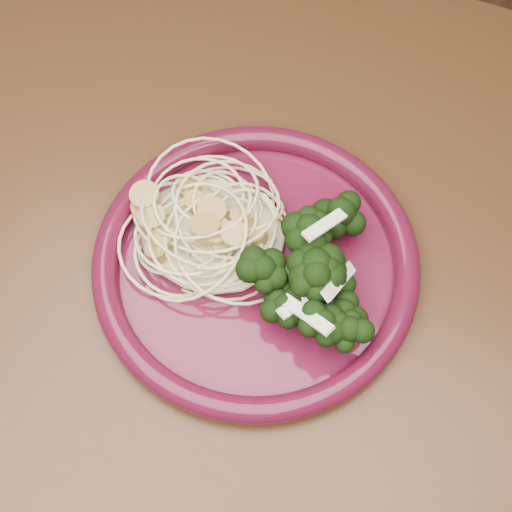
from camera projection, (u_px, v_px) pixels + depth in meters
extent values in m
plane|color=brown|center=(235.00, 481.00, 1.21)|extent=(3.50, 3.50, 0.00)
cube|color=#472814|center=(212.00, 324.00, 0.56)|extent=(1.20, 0.80, 0.04)
cylinder|color=#472814|center=(0.00, 98.00, 1.14)|extent=(0.06, 0.06, 0.71)
cylinder|color=#510F25|center=(256.00, 266.00, 0.56)|extent=(0.30, 0.30, 0.01)
torus|color=#510D24|center=(256.00, 261.00, 0.55)|extent=(0.30, 0.30, 0.02)
ellipsoid|color=beige|center=(212.00, 229.00, 0.56)|extent=(0.14, 0.13, 0.03)
ellipsoid|color=black|center=(314.00, 287.00, 0.52)|extent=(0.11, 0.15, 0.05)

